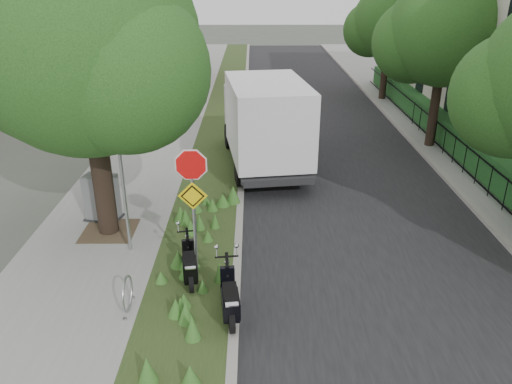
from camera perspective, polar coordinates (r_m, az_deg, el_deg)
ground at (r=11.23m, az=0.28°, el=-11.77°), size 120.00×120.00×0.00m
sidewalk_near at (r=20.60m, az=-12.00°, el=5.07°), size 3.50×60.00×0.12m
verge at (r=20.23m, az=-4.31°, el=5.18°), size 2.00×60.00×0.12m
kerb_near at (r=20.18m, az=-1.47°, el=5.22°), size 0.20×60.00×0.13m
road at (r=20.44m, az=8.43°, el=5.03°), size 7.00×60.00×0.01m
kerb_far at (r=21.24m, az=17.85°, el=5.01°), size 0.20×60.00×0.13m
footpath_far at (r=21.83m, az=22.11°, el=4.88°), size 3.20×60.00×0.12m
street_tree_main at (r=12.73m, az=-19.19°, el=14.79°), size 6.21×5.54×7.66m
bare_post at (r=12.17m, az=-15.05°, el=1.74°), size 0.08×0.08×4.00m
bike_hoop at (r=10.76m, az=-14.49°, el=-11.19°), size 0.06×0.78×0.77m
sign_assembly at (r=10.65m, az=-7.28°, el=0.37°), size 0.94×0.08×3.22m
fence_far at (r=21.29m, az=19.85°, el=6.50°), size 0.04×24.00×1.00m
hedge_far at (r=21.54m, az=21.61°, el=6.43°), size 1.00×24.00×1.10m
brick_building at (r=32.58m, az=-18.13°, el=18.76°), size 9.40×10.40×8.30m
far_tree_b at (r=20.53m, az=20.58°, el=16.43°), size 4.83×4.31×6.56m
far_tree_c at (r=28.17m, az=14.86°, el=17.94°), size 4.37×3.89×5.93m
scooter_near at (r=11.36m, az=-7.57°, el=-8.62°), size 0.48×1.53×0.73m
scooter_far at (r=10.20m, az=-2.99°, el=-12.49°), size 0.47×1.66×0.79m
box_truck at (r=17.67m, az=1.00°, el=8.31°), size 3.16×6.32×2.74m
utility_cabinet at (r=14.58m, az=-17.21°, el=-0.68°), size 1.09×0.84×1.30m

